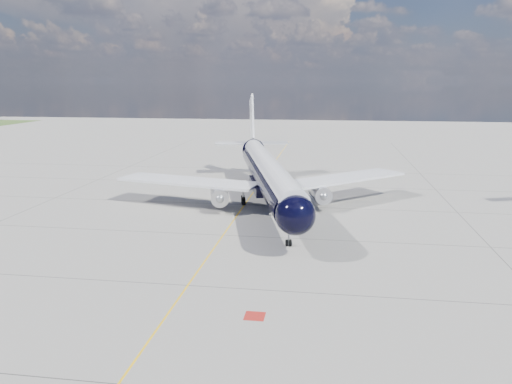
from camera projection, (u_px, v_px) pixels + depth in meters
ground at (250, 197)px, 78.26m from camera, size 320.00×320.00×0.00m
taxiway_centerline at (244, 205)px, 73.43m from camera, size 0.16×160.00×0.01m
red_marking at (255, 316)px, 38.67m from camera, size 1.60×1.60×0.01m
main_airliner at (267, 172)px, 73.00m from camera, size 42.77×52.91×15.50m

